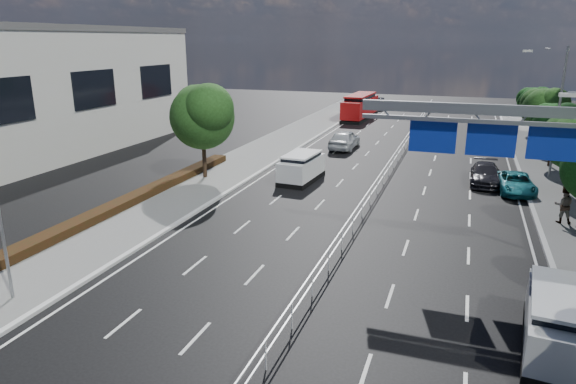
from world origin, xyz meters
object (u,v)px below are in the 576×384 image
(near_car_dark, at_px, (378,103))
(parked_car_dark, at_px, (485,174))
(overhead_gantry, at_px, (511,134))
(near_car_silver, at_px, (345,139))
(silver_minivan, at_px, (562,323))
(parked_car_teal, at_px, (516,183))
(white_minivan, at_px, (301,167))
(pedestrian_b, at_px, (564,205))
(red_bus, at_px, (360,106))

(near_car_dark, distance_m, parked_car_dark, 39.30)
(overhead_gantry, height_order, near_car_silver, overhead_gantry)
(overhead_gantry, height_order, silver_minivan, overhead_gantry)
(near_car_dark, height_order, parked_car_teal, near_car_dark)
(parked_car_teal, bearing_deg, near_car_silver, 138.78)
(parked_car_teal, bearing_deg, parked_car_dark, 133.44)
(parked_car_teal, relative_size, parked_car_dark, 0.97)
(overhead_gantry, relative_size, near_car_dark, 2.12)
(white_minivan, xyz_separation_m, parked_car_dark, (11.96, 3.39, -0.28))
(white_minivan, distance_m, near_car_silver, 11.62)
(silver_minivan, height_order, parked_car_teal, silver_minivan)
(parked_car_dark, xyz_separation_m, pedestrian_b, (3.66, -7.29, 0.42))
(white_minivan, bearing_deg, red_bus, 98.02)
(white_minivan, bearing_deg, near_car_dark, 96.42)
(parked_car_teal, bearing_deg, pedestrian_b, -77.03)
(silver_minivan, xyz_separation_m, parked_car_dark, (-1.80, 20.01, -0.31))
(parked_car_dark, bearing_deg, red_bus, 118.10)
(overhead_gantry, height_order, parked_car_teal, overhead_gantry)
(overhead_gantry, distance_m, near_car_silver, 24.83)
(red_bus, distance_m, pedestrian_b, 38.22)
(near_car_silver, distance_m, parked_car_teal, 16.64)
(near_car_dark, bearing_deg, pedestrian_b, 111.68)
(overhead_gantry, height_order, pedestrian_b, overhead_gantry)
(near_car_silver, xyz_separation_m, silver_minivan, (13.44, -28.23, 0.13))
(overhead_gantry, bearing_deg, silver_minivan, -77.35)
(red_bus, distance_m, parked_car_teal, 32.34)
(red_bus, distance_m, near_car_dark, 10.31)
(overhead_gantry, height_order, near_car_dark, overhead_gantry)
(near_car_silver, bearing_deg, white_minivan, 89.42)
(overhead_gantry, xyz_separation_m, near_car_silver, (-11.88, 21.28, -4.75))
(red_bus, relative_size, near_car_silver, 2.00)
(red_bus, xyz_separation_m, pedestrian_b, (17.66, -33.90, -0.46))
(overhead_gantry, distance_m, white_minivan, 16.25)
(silver_minivan, xyz_separation_m, parked_car_teal, (-0.00, 18.42, -0.36))
(overhead_gantry, xyz_separation_m, white_minivan, (-12.20, 9.67, -4.65))
(near_car_dark, relative_size, pedestrian_b, 2.53)
(silver_minivan, bearing_deg, pedestrian_b, 87.55)
(near_car_silver, xyz_separation_m, parked_car_dark, (11.64, -8.22, -0.19))
(overhead_gantry, xyz_separation_m, near_car_dark, (-13.81, 49.94, -4.81))
(overhead_gantry, xyz_separation_m, pedestrian_b, (3.42, 5.77, -4.51))
(near_car_dark, bearing_deg, white_minivan, 92.66)
(red_bus, relative_size, silver_minivan, 2.02)
(parked_car_dark, bearing_deg, overhead_gantry, -88.60)
(near_car_dark, xyz_separation_m, parked_car_teal, (15.37, -38.47, -0.17))
(white_minivan, height_order, pedestrian_b, pedestrian_b)
(near_car_silver, xyz_separation_m, parked_car_teal, (13.44, -9.81, -0.23))
(white_minivan, relative_size, red_bus, 0.46)
(silver_minivan, height_order, parked_car_dark, silver_minivan)
(red_bus, bearing_deg, silver_minivan, -68.82)
(near_car_silver, xyz_separation_m, pedestrian_b, (15.30, -15.51, 0.24))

